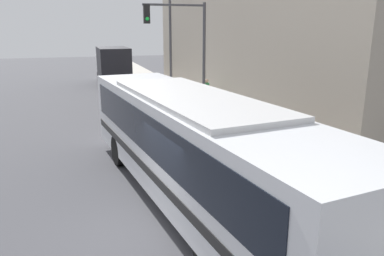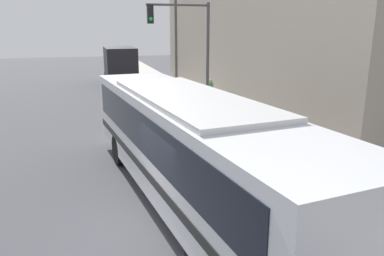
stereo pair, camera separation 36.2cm
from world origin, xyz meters
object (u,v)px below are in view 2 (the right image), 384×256
object	(u,v)px
city_bus	(188,141)
delivery_truck	(119,64)
fire_hydrant	(283,161)
parking_meter	(217,107)
pedestrian_near_corner	(210,94)
traffic_light_pole	(188,41)
street_lamp	(171,28)

from	to	relation	value
city_bus	delivery_truck	distance (m)	24.25
fire_hydrant	parking_meter	world-z (taller)	parking_meter
fire_hydrant	pedestrian_near_corner	size ratio (longest dim) A/B	0.37
delivery_truck	parking_meter	size ratio (longest dim) A/B	5.40
delivery_truck	fire_hydrant	distance (m)	23.49
traffic_light_pole	parking_meter	bearing A→B (deg)	-64.68
traffic_light_pole	city_bus	bearing A→B (deg)	-105.89
city_bus	fire_hydrant	bearing A→B (deg)	8.40
city_bus	parking_meter	xyz separation A→B (m)	(3.60, 7.57, -0.77)
city_bus	parking_meter	distance (m)	8.42
pedestrian_near_corner	fire_hydrant	bearing A→B (deg)	-94.28
city_bus	pedestrian_near_corner	xyz separation A→B (m)	(4.33, 10.64, -0.70)
city_bus	street_lamp	xyz separation A→B (m)	(3.50, 16.83, 2.98)
fire_hydrant	traffic_light_pole	bearing A→B (deg)	96.08
traffic_light_pole	delivery_truck	bearing A→B (deg)	98.44
fire_hydrant	pedestrian_near_corner	xyz separation A→B (m)	(0.72, 9.66, 0.61)
parking_meter	pedestrian_near_corner	xyz separation A→B (m)	(0.72, 3.07, 0.07)
fire_hydrant	city_bus	bearing A→B (deg)	-164.67
delivery_truck	street_lamp	bearing A→B (deg)	-68.03
street_lamp	delivery_truck	bearing A→B (deg)	111.97
fire_hydrant	delivery_truck	bearing A→B (deg)	97.58
city_bus	traffic_light_pole	distance (m)	10.14
city_bus	fire_hydrant	distance (m)	3.96
traffic_light_pole	street_lamp	size ratio (longest dim) A/B	0.76
delivery_truck	traffic_light_pole	world-z (taller)	traffic_light_pole
city_bus	traffic_light_pole	world-z (taller)	traffic_light_pole
delivery_truck	street_lamp	size ratio (longest dim) A/B	0.89
parking_meter	delivery_truck	bearing A→B (deg)	100.52
fire_hydrant	traffic_light_pole	world-z (taller)	traffic_light_pole
fire_hydrant	traffic_light_pole	size ratio (longest dim) A/B	0.12
traffic_light_pole	fire_hydrant	bearing A→B (deg)	-83.92
fire_hydrant	street_lamp	bearing A→B (deg)	90.38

